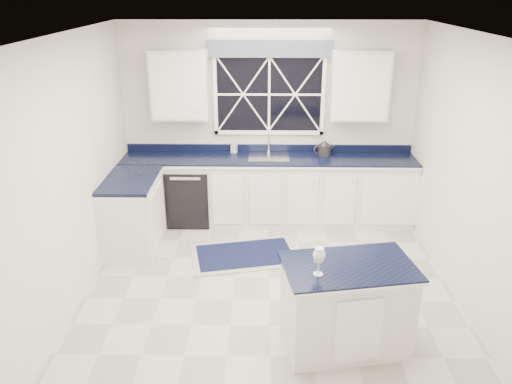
{
  "coord_description": "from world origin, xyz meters",
  "views": [
    {
      "loc": [
        -0.07,
        -4.48,
        3.12
      ],
      "look_at": [
        -0.15,
        0.4,
        1.08
      ],
      "focal_mm": 35.0,
      "sensor_mm": 36.0,
      "label": 1
    }
  ],
  "objects_px": {
    "dishwasher": "(190,193)",
    "faucet": "(269,142)",
    "wine_glass": "(319,256)",
    "kettle": "(324,148)",
    "island": "(346,306)",
    "soap_bottle": "(234,147)"
  },
  "relations": [
    {
      "from": "dishwasher",
      "to": "faucet",
      "type": "xyz_separation_m",
      "value": [
        1.1,
        0.19,
        0.69
      ]
    },
    {
      "from": "dishwasher",
      "to": "wine_glass",
      "type": "distance_m",
      "value": 3.24
    },
    {
      "from": "dishwasher",
      "to": "kettle",
      "type": "bearing_deg",
      "value": 3.9
    },
    {
      "from": "island",
      "to": "soap_bottle",
      "type": "bearing_deg",
      "value": 102.38
    },
    {
      "from": "kettle",
      "to": "wine_glass",
      "type": "height_order",
      "value": "kettle"
    },
    {
      "from": "faucet",
      "to": "kettle",
      "type": "relative_size",
      "value": 1.02
    },
    {
      "from": "kettle",
      "to": "island",
      "type": "bearing_deg",
      "value": -104.14
    },
    {
      "from": "faucet",
      "to": "soap_bottle",
      "type": "distance_m",
      "value": 0.49
    },
    {
      "from": "kettle",
      "to": "wine_glass",
      "type": "relative_size",
      "value": 1.17
    },
    {
      "from": "faucet",
      "to": "island",
      "type": "relative_size",
      "value": 0.24
    },
    {
      "from": "wine_glass",
      "to": "faucet",
      "type": "bearing_deg",
      "value": 97.52
    },
    {
      "from": "island",
      "to": "kettle",
      "type": "bearing_deg",
      "value": 78.62
    },
    {
      "from": "dishwasher",
      "to": "island",
      "type": "xyz_separation_m",
      "value": [
        1.79,
        -2.64,
        0.02
      ]
    },
    {
      "from": "faucet",
      "to": "kettle",
      "type": "distance_m",
      "value": 0.77
    },
    {
      "from": "dishwasher",
      "to": "kettle",
      "type": "height_order",
      "value": "kettle"
    },
    {
      "from": "kettle",
      "to": "soap_bottle",
      "type": "xyz_separation_m",
      "value": [
        -1.24,
        0.09,
        -0.01
      ]
    },
    {
      "from": "faucet",
      "to": "wine_glass",
      "type": "xyz_separation_m",
      "value": [
        0.4,
        -3.0,
        -0.07
      ]
    },
    {
      "from": "kettle",
      "to": "wine_glass",
      "type": "xyz_separation_m",
      "value": [
        -0.37,
        -2.93,
        -0.01
      ]
    },
    {
      "from": "faucet",
      "to": "wine_glass",
      "type": "height_order",
      "value": "faucet"
    },
    {
      "from": "wine_glass",
      "to": "soap_bottle",
      "type": "distance_m",
      "value": 3.15
    },
    {
      "from": "kettle",
      "to": "wine_glass",
      "type": "bearing_deg",
      "value": -109.7
    },
    {
      "from": "faucet",
      "to": "soap_bottle",
      "type": "xyz_separation_m",
      "value": [
        -0.48,
        0.03,
        -0.08
      ]
    }
  ]
}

